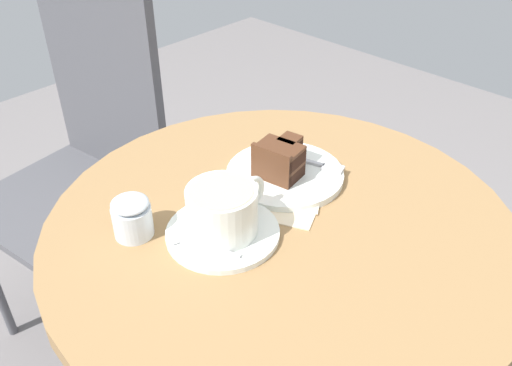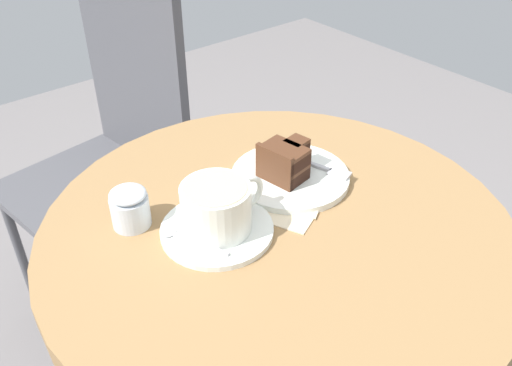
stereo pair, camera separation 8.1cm
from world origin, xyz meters
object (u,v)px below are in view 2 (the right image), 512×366
at_px(cake_plate, 290,176).
at_px(saucer, 217,230).
at_px(coffee_cup, 217,207).
at_px(sugar_pot, 130,207).
at_px(teaspoon, 186,239).
at_px(cafe_chair, 115,142).
at_px(cake_slice, 285,161).
at_px(fork, 320,167).
at_px(napkin, 278,186).

bearing_deg(cake_plate, saucer, -169.46).
xyz_separation_m(coffee_cup, sugar_pot, (-0.09, 0.09, -0.01)).
height_order(teaspoon, cafe_chair, cafe_chair).
bearing_deg(cake_plate, cake_slice, 172.65).
bearing_deg(fork, coffee_cup, -104.71).
height_order(saucer, cake_plate, cake_plate).
height_order(teaspoon, napkin, teaspoon).
height_order(cake_plate, napkin, cake_plate).
height_order(coffee_cup, fork, coffee_cup).
distance_m(cake_slice, napkin, 0.04).
bearing_deg(saucer, fork, 3.05).
distance_m(napkin, sugar_pot, 0.24).
relative_size(cake_plate, sugar_pot, 3.08).
relative_size(coffee_cup, fork, 0.98).
relative_size(teaspoon, sugar_pot, 1.59).
height_order(teaspoon, cake_slice, cake_slice).
bearing_deg(teaspoon, saucer, -118.52).
distance_m(saucer, coffee_cup, 0.04).
relative_size(teaspoon, cake_slice, 1.18).
bearing_deg(cake_plate, sugar_pot, 166.33).
height_order(teaspoon, sugar_pot, sugar_pot).
height_order(cake_slice, fork, cake_slice).
xyz_separation_m(saucer, sugar_pot, (-0.09, 0.09, 0.03)).
bearing_deg(napkin, cake_plate, 6.97).
xyz_separation_m(fork, cafe_chair, (-0.09, 0.61, -0.20)).
xyz_separation_m(napkin, cafe_chair, (-0.01, 0.60, -0.19)).
bearing_deg(cafe_chair, saucer, -19.85).
xyz_separation_m(teaspoon, cafe_chair, (0.18, 0.62, -0.20)).
bearing_deg(saucer, cake_slice, 11.79).
height_order(cake_plate, fork, fork).
bearing_deg(cake_slice, cafe_chair, 92.91).
distance_m(cake_slice, fork, 0.07).
height_order(fork, napkin, fork).
distance_m(cake_plate, cake_slice, 0.04).
xyz_separation_m(cake_plate, napkin, (-0.03, -0.00, -0.00)).
xyz_separation_m(cake_slice, fork, (0.06, -0.02, -0.03)).
height_order(saucer, cafe_chair, cafe_chair).
distance_m(coffee_cup, cake_plate, 0.18).
relative_size(cake_plate, napkin, 0.83).
distance_m(coffee_cup, cafe_chair, 0.68).
xyz_separation_m(saucer, fork, (0.22, 0.01, 0.01)).
height_order(cake_plate, sugar_pot, sugar_pot).
bearing_deg(cafe_chair, coffee_cup, -19.64).
bearing_deg(cake_slice, napkin, -164.23).
bearing_deg(saucer, cafe_chair, 78.30).
bearing_deg(cake_plate, teaspoon, -172.97).
xyz_separation_m(fork, sugar_pot, (-0.31, 0.08, 0.02)).
bearing_deg(napkin, fork, -11.93).
height_order(cake_slice, sugar_pot, cake_slice).
bearing_deg(napkin, sugar_pot, 163.78).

